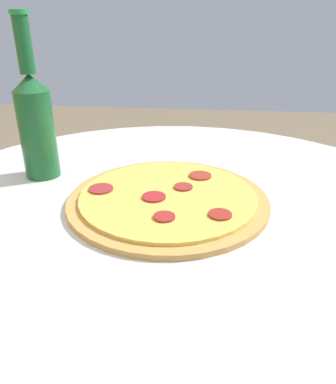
# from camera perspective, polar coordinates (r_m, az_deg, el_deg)

# --- Properties ---
(table) EXTENTS (1.04, 1.04, 0.76)m
(table) POSITION_cam_1_polar(r_m,az_deg,el_deg) (0.74, 0.89, -16.59)
(table) COLOR silver
(table) RESTS_ON ground_plane
(pizza) EXTENTS (0.35, 0.35, 0.02)m
(pizza) POSITION_cam_1_polar(r_m,az_deg,el_deg) (0.65, -0.00, -0.98)
(pizza) COLOR #C68E47
(pizza) RESTS_ON table
(beer_bottle) EXTENTS (0.07, 0.07, 0.30)m
(beer_bottle) POSITION_cam_1_polar(r_m,az_deg,el_deg) (0.77, -19.53, 10.22)
(beer_bottle) COLOR #195628
(beer_bottle) RESTS_ON table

